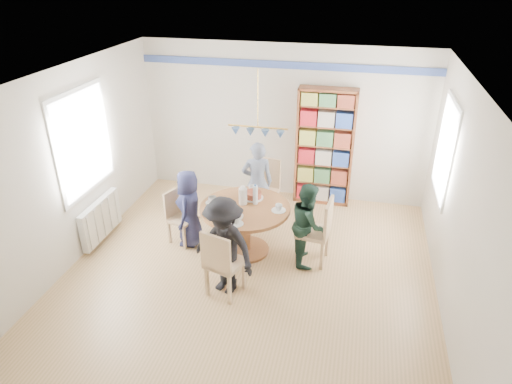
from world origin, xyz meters
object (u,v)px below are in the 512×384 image
(person_near, at_px, (224,246))
(radiator, at_px, (101,219))
(dining_table, at_px, (245,218))
(chair_far, at_px, (265,186))
(person_left, at_px, (189,208))
(person_right, at_px, (308,224))
(bookshelf, at_px, (325,148))
(chair_right, at_px, (319,229))
(person_far, at_px, (257,183))
(chair_left, at_px, (179,214))
(chair_near, at_px, (221,261))

(person_near, bearing_deg, radiator, -177.20)
(dining_table, distance_m, chair_far, 1.07)
(person_left, bearing_deg, person_right, 82.85)
(radiator, distance_m, bookshelf, 3.82)
(chair_right, xyz_separation_m, person_far, (-1.11, 0.94, 0.14))
(dining_table, bearing_deg, person_left, 177.91)
(chair_far, bearing_deg, radiator, -151.30)
(dining_table, bearing_deg, chair_far, 86.97)
(radiator, relative_size, person_right, 0.82)
(radiator, distance_m, chair_left, 1.21)
(person_right, bearing_deg, chair_right, -96.12)
(person_left, relative_size, person_right, 0.98)
(radiator, height_order, chair_far, chair_far)
(radiator, relative_size, person_far, 0.72)
(dining_table, relative_size, chair_near, 1.34)
(chair_right, bearing_deg, chair_far, 133.05)
(person_right, height_order, bookshelf, bookshelf)
(person_left, xyz_separation_m, person_far, (0.83, 0.89, 0.09))
(chair_right, bearing_deg, chair_near, -137.05)
(radiator, xyz_separation_m, person_far, (2.20, 1.11, 0.34))
(chair_right, relative_size, person_far, 0.72)
(chair_left, distance_m, chair_near, 1.50)
(person_right, height_order, person_far, person_far)
(bookshelf, bearing_deg, chair_near, -108.45)
(person_far, bearing_deg, bookshelf, -153.87)
(chair_far, bearing_deg, chair_near, -92.57)
(person_left, height_order, person_far, person_far)
(person_near, bearing_deg, person_left, 152.32)
(dining_table, distance_m, chair_left, 1.06)
(person_right, height_order, person_near, person_near)
(chair_left, bearing_deg, radiator, -168.49)
(person_near, relative_size, bookshelf, 0.66)
(chair_far, bearing_deg, bookshelf, 41.92)
(chair_far, distance_m, person_left, 1.39)
(person_far, height_order, bookshelf, bookshelf)
(person_near, bearing_deg, chair_left, 157.42)
(person_left, bearing_deg, radiator, -86.08)
(radiator, relative_size, bookshelf, 0.49)
(person_far, xyz_separation_m, person_near, (0.01, -1.86, -0.01))
(person_far, bearing_deg, person_left, 29.53)
(person_left, bearing_deg, chair_right, 83.41)
(chair_far, bearing_deg, chair_left, -137.56)
(chair_right, distance_m, chair_far, 1.49)
(chair_left, relative_size, person_far, 0.61)
(chair_near, distance_m, person_right, 1.40)
(chair_near, relative_size, person_left, 0.81)
(bookshelf, bearing_deg, chair_far, -138.08)
(chair_right, distance_m, person_left, 1.94)
(chair_left, xyz_separation_m, chair_far, (1.11, 1.01, 0.10))
(person_right, bearing_deg, bookshelf, -11.46)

